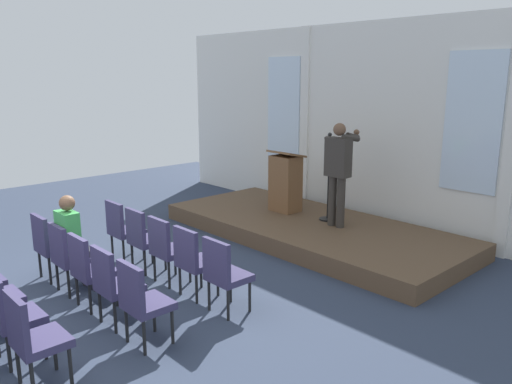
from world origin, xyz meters
TOP-DOWN VIEW (x-y plane):
  - ground_plane at (0.00, 0.00)m, footprint 15.69×15.69m
  - rear_partition at (0.02, 6.03)m, footprint 10.34×0.14m
  - stage_platform at (0.00, 4.56)m, footprint 5.46×2.35m
  - speaker at (0.46, 4.68)m, footprint 0.50×0.69m
  - mic_stand at (0.12, 4.85)m, footprint 0.28×0.28m
  - lectern at (-0.82, 4.75)m, footprint 0.60×0.48m
  - chair_r0_c0 at (-1.23, 1.58)m, footprint 0.46×0.44m
  - chair_r0_c1 at (-0.61, 1.58)m, footprint 0.46×0.44m
  - chair_r0_c2 at (0.00, 1.58)m, footprint 0.46×0.44m
  - chair_r0_c3 at (0.61, 1.58)m, footprint 0.46×0.44m
  - chair_r0_c4 at (1.23, 1.58)m, footprint 0.46×0.44m
  - chair_r1_c0 at (-1.23, 0.47)m, footprint 0.46×0.44m
  - chair_r1_c1 at (-0.61, 0.47)m, footprint 0.46×0.44m
  - audience_r1_c1 at (-0.61, 0.55)m, footprint 0.36×0.39m
  - chair_r1_c2 at (0.00, 0.47)m, footprint 0.46×0.44m
  - chair_r1_c3 at (0.61, 0.47)m, footprint 0.46×0.44m
  - chair_r1_c4 at (1.23, 0.47)m, footprint 0.46×0.44m
  - chair_r2_c3 at (0.61, -0.65)m, footprint 0.46×0.44m
  - chair_r2_c4 at (1.23, -0.65)m, footprint 0.46×0.44m

SIDE VIEW (x-z plane):
  - ground_plane at x=0.00m, z-range 0.00..0.00m
  - stage_platform at x=0.00m, z-range 0.00..0.29m
  - chair_r0_c0 at x=-1.23m, z-range 0.06..1.00m
  - chair_r0_c1 at x=-0.61m, z-range 0.06..1.00m
  - chair_r0_c2 at x=0.00m, z-range 0.06..1.00m
  - chair_r0_c3 at x=0.61m, z-range 0.06..1.00m
  - chair_r0_c4 at x=1.23m, z-range 0.06..1.00m
  - chair_r1_c0 at x=-1.23m, z-range 0.06..1.00m
  - chair_r1_c1 at x=-0.61m, z-range 0.06..1.00m
  - chair_r1_c2 at x=0.00m, z-range 0.06..1.00m
  - chair_r1_c3 at x=0.61m, z-range 0.06..1.00m
  - chair_r1_c4 at x=1.23m, z-range 0.06..1.00m
  - chair_r2_c3 at x=0.61m, z-range 0.06..1.00m
  - chair_r2_c4 at x=1.23m, z-range 0.06..1.00m
  - mic_stand at x=0.12m, z-range -0.16..1.40m
  - audience_r1_c1 at x=-0.61m, z-range 0.07..1.38m
  - lectern at x=-0.82m, z-range 0.26..1.42m
  - speaker at x=0.46m, z-range 0.43..2.18m
  - rear_partition at x=0.02m, z-range 0.01..3.76m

